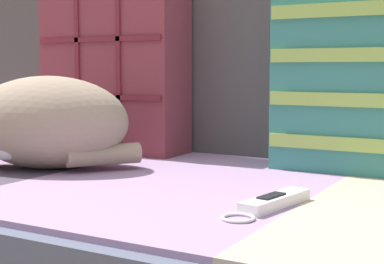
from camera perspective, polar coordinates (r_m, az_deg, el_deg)
name	(u,v)px	position (r m, az deg, el deg)	size (l,w,h in m)	color
sofa_backrest	(234,58)	(1.52, 4.07, 7.13)	(1.84, 0.14, 0.48)	#474242
throw_pillow_quilted	(114,68)	(1.53, -7.57, 6.16)	(0.39, 0.14, 0.43)	brown
throw_pillow_striped	(376,77)	(1.25, 17.44, 5.10)	(0.41, 0.14, 0.39)	#337A70
sleeping_cat	(41,125)	(1.29, -14.45, 0.65)	(0.40, 0.34, 0.20)	gray
game_remote_far	(273,202)	(0.92, 7.83, -6.76)	(0.08, 0.21, 0.02)	white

